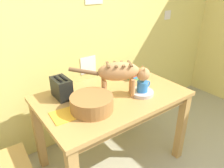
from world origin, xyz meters
TOP-DOWN VIEW (x-y plane):
  - wall_rear at (0.00, 2.05)m, footprint 4.82×0.11m
  - dining_table at (-0.02, 1.43)m, footprint 1.26×0.81m
  - cat at (0.03, 1.36)m, footprint 0.60×0.35m
  - saucer_bowl at (0.19, 1.28)m, footprint 0.20×0.20m
  - coffee_mug at (0.19, 1.28)m, footprint 0.14×0.09m
  - magazine at (-0.44, 1.37)m, footprint 0.31×0.21m
  - book_stack at (0.37, 1.58)m, footprint 0.18×0.15m
  - wicker_basket at (-0.29, 1.32)m, footprint 0.33×0.33m
  - toaster at (-0.39, 1.64)m, footprint 0.12×0.20m

SIDE VIEW (x-z plane):
  - dining_table at x=-0.02m, z-range 0.28..1.04m
  - magazine at x=-0.44m, z-range 0.76..0.76m
  - saucer_bowl at x=0.19m, z-range 0.76..0.79m
  - book_stack at x=0.37m, z-range 0.76..0.83m
  - wicker_basket at x=-0.29m, z-range 0.76..0.88m
  - coffee_mug at x=0.19m, z-range 0.79..0.88m
  - toaster at x=-0.39m, z-range 0.76..0.93m
  - cat at x=0.03m, z-range 0.82..1.12m
  - wall_rear at x=0.00m, z-range 0.00..2.50m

